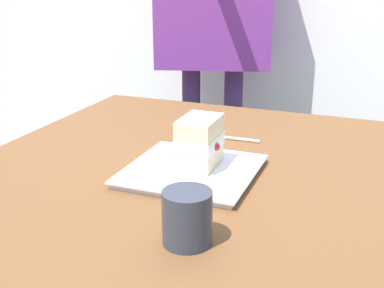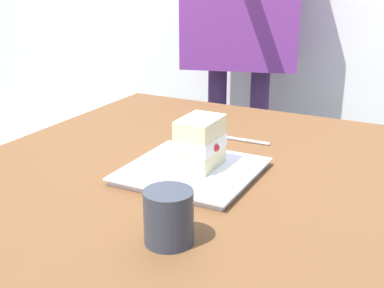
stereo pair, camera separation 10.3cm
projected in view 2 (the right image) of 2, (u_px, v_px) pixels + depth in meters
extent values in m
cylinder|color=brown|center=(146.00, 207.00, 1.80)|extent=(0.07, 0.07, 0.72)
cube|color=brown|center=(195.00, 200.00, 0.99)|extent=(1.26, 1.09, 0.04)
cube|color=white|center=(192.00, 172.00, 1.05)|extent=(0.25, 0.25, 0.01)
cube|color=white|center=(192.00, 169.00, 1.05)|extent=(0.26, 0.26, 0.00)
cube|color=beige|center=(200.00, 158.00, 1.05)|extent=(0.11, 0.07, 0.04)
cube|color=white|center=(200.00, 143.00, 1.04)|extent=(0.11, 0.08, 0.03)
sphere|color=red|center=(188.00, 140.00, 1.08)|extent=(0.02, 0.02, 0.02)
sphere|color=red|center=(216.00, 148.00, 1.02)|extent=(0.02, 0.02, 0.02)
sphere|color=red|center=(186.00, 137.00, 1.06)|extent=(0.01, 0.01, 0.01)
sphere|color=red|center=(194.00, 134.00, 1.08)|extent=(0.01, 0.01, 0.01)
cube|color=beige|center=(200.00, 128.00, 1.03)|extent=(0.11, 0.07, 0.04)
cube|color=white|center=(200.00, 118.00, 1.02)|extent=(0.10, 0.07, 0.00)
cylinder|color=silver|center=(243.00, 140.00, 1.26)|extent=(0.01, 0.14, 0.01)
cube|color=silver|center=(212.00, 135.00, 1.29)|extent=(0.02, 0.03, 0.01)
cylinder|color=#333842|center=(169.00, 217.00, 0.78)|extent=(0.08, 0.08, 0.09)
cylinder|color=black|center=(168.00, 195.00, 0.77)|extent=(0.07, 0.07, 0.00)
cylinder|color=#452855|center=(216.00, 162.00, 2.10)|extent=(0.07, 0.07, 0.81)
cylinder|color=#452855|center=(256.00, 165.00, 2.07)|extent=(0.07, 0.07, 0.81)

